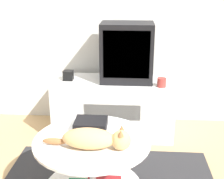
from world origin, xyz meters
TOP-DOWN VIEW (x-y plane):
  - tv_stand at (-0.02, 1.06)m, footprint 1.13×0.52m
  - tv at (0.10, 1.09)m, footprint 0.48×0.33m
  - speaker at (-0.46, 1.07)m, footprint 0.09×0.09m
  - mug at (0.42, 0.92)m, footprint 0.08×0.08m
  - coffee_table at (-0.08, -0.04)m, footprint 0.74×0.74m
  - dvd_box at (-0.11, 0.13)m, footprint 0.22×0.18m
  - cat at (-0.05, -0.13)m, footprint 0.54×0.18m

SIDE VIEW (x-z plane):
  - tv_stand at x=-0.02m, z-range 0.00..0.53m
  - coffee_table at x=-0.08m, z-range 0.08..0.55m
  - dvd_box at x=-0.11m, z-range 0.49..0.55m
  - cat at x=-0.05m, z-range 0.48..0.62m
  - mug at x=0.42m, z-range 0.53..0.61m
  - speaker at x=-0.46m, z-range 0.53..0.62m
  - tv at x=0.10m, z-range 0.53..1.08m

